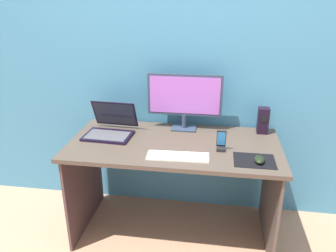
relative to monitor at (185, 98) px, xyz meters
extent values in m
plane|color=tan|center=(-0.04, -0.26, -0.97)|extent=(8.00, 8.00, 0.00)
cube|color=teal|center=(-0.04, 0.14, 0.28)|extent=(6.00, 0.04, 2.50)
cube|color=#4A3D32|center=(-0.04, -0.26, -0.25)|extent=(1.43, 0.71, 0.03)
cube|color=#4F3635|center=(-0.72, -0.26, -0.62)|extent=(0.02, 0.67, 0.70)
cube|color=#4F413A|center=(0.63, -0.26, -0.62)|extent=(0.02, 0.67, 0.70)
cube|color=#2D394E|center=(0.00, 0.00, -0.23)|extent=(0.18, 0.14, 0.01)
cylinder|color=#2D394E|center=(0.00, 0.00, -0.18)|extent=(0.04, 0.04, 0.10)
cube|color=#2D394E|center=(0.00, 0.00, 0.03)|extent=(0.54, 0.02, 0.31)
cube|color=#A559BF|center=(0.00, -0.01, 0.03)|extent=(0.51, 0.00, 0.27)
cube|color=black|center=(0.57, 0.01, -0.14)|extent=(0.08, 0.07, 0.19)
cylinder|color=black|center=(0.57, -0.03, -0.12)|extent=(0.05, 0.00, 0.05)
cube|color=black|center=(-0.52, -0.23, -0.23)|extent=(0.34, 0.25, 0.02)
cube|color=#47474C|center=(-0.52, -0.24, -0.22)|extent=(0.30, 0.19, 0.00)
cube|color=black|center=(-0.51, -0.07, -0.12)|extent=(0.33, 0.11, 0.21)
cube|color=#1E2333|center=(-0.51, -0.08, -0.12)|extent=(0.31, 0.10, 0.18)
cube|color=white|center=(0.01, -0.47, -0.23)|extent=(0.39, 0.14, 0.01)
cube|color=black|center=(0.48, -0.45, -0.24)|extent=(0.25, 0.20, 0.00)
ellipsoid|color=black|center=(0.50, -0.47, -0.22)|extent=(0.07, 0.10, 0.04)
cube|color=black|center=(0.27, -0.33, -0.23)|extent=(0.06, 0.05, 0.02)
cube|color=black|center=(0.27, -0.32, -0.16)|extent=(0.06, 0.03, 0.12)
cube|color=#338CD8|center=(0.27, -0.33, -0.16)|extent=(0.05, 0.02, 0.10)
camera|label=1|loc=(0.22, -2.31, 0.72)|focal=35.72mm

